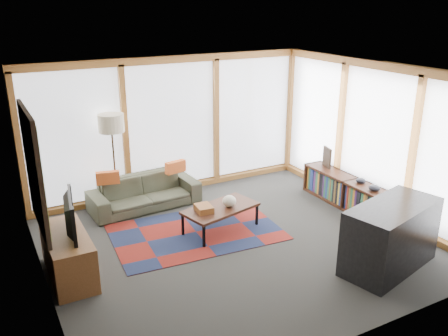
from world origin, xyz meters
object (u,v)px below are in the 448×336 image
bar_counter (391,236)px  coffee_table (221,219)px  television (65,215)px  floor_lamp (114,163)px  tv_console (68,255)px  bookshelf (350,194)px  sofa (145,192)px

bar_counter → coffee_table: bearing=112.3°
television → bar_counter: television is taller
floor_lamp → tv_console: size_ratio=1.39×
bookshelf → tv_console: size_ratio=1.74×
sofa → tv_console: tv_console is taller
coffee_table → television: size_ratio=1.33×
floor_lamp → tv_console: floor_lamp is taller
sofa → television: television is taller
tv_console → bar_counter: 4.38m
bookshelf → tv_console: (-4.87, 0.09, 0.04)m
floor_lamp → bar_counter: 4.63m
television → bar_counter: size_ratio=0.62×
television → bookshelf: bearing=-82.5°
bookshelf → bar_counter: bar_counter is taller
floor_lamp → bookshelf: floor_lamp is taller
bookshelf → television: (-4.84, 0.11, 0.62)m
tv_console → bar_counter: size_ratio=0.85×
floor_lamp → bookshelf: 4.19m
bookshelf → bar_counter: (-0.90, -1.77, 0.20)m
floor_lamp → tv_console: 2.25m
floor_lamp → bar_counter: (2.78, -3.68, -0.40)m
tv_console → bar_counter: (3.97, -1.86, 0.15)m
bookshelf → television: 4.89m
bookshelf → floor_lamp: bearing=152.5°
television → bar_counter: (3.94, -1.88, -0.42)m
tv_console → television: size_ratio=1.38×
coffee_table → bookshelf: size_ratio=0.56×
sofa → floor_lamp: (-0.46, 0.14, 0.58)m
coffee_table → tv_console: bearing=-174.5°
floor_lamp → bookshelf: size_ratio=0.80×
floor_lamp → tv_console: bearing=-123.2°
bookshelf → coffee_table: bearing=172.4°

